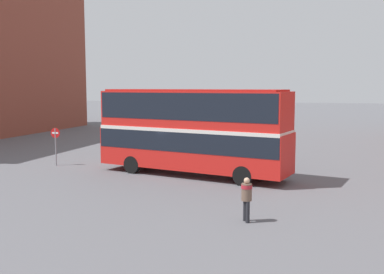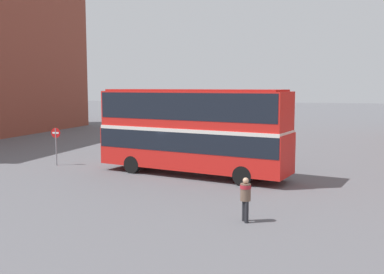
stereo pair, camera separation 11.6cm
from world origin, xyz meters
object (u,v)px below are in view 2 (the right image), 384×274
object	(u,v)px
double_decker_bus	(192,127)
parked_car_kerb_near	(180,136)
pedestrian_foreground	(246,195)
no_entry_sign	(56,140)

from	to	relation	value
double_decker_bus	parked_car_kerb_near	distance (m)	13.19
double_decker_bus	pedestrian_foreground	xyz separation A→B (m)	(4.34, -7.86, -1.73)
pedestrian_foreground	no_entry_sign	world-z (taller)	no_entry_sign
double_decker_bus	parked_car_kerb_near	world-z (taller)	double_decker_bus
double_decker_bus	no_entry_sign	size ratio (longest dim) A/B	4.75
double_decker_bus	no_entry_sign	world-z (taller)	double_decker_bus
double_decker_bus	pedestrian_foreground	size ratio (longest dim) A/B	6.82
double_decker_bus	pedestrian_foreground	distance (m)	9.15
no_entry_sign	double_decker_bus	bearing A→B (deg)	-4.36
parked_car_kerb_near	no_entry_sign	xyz separation A→B (m)	(-4.52, -11.50, 0.79)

